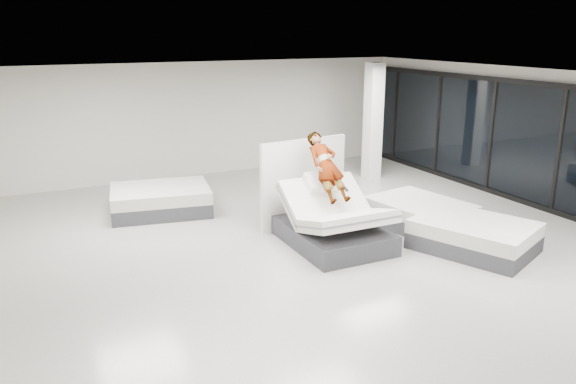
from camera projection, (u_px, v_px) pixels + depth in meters
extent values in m
plane|color=#B3B0A9|center=(328.00, 257.00, 10.36)|extent=(14.00, 14.00, 0.00)
plane|color=#27272A|center=(332.00, 81.00, 9.47)|extent=(14.00, 14.00, 0.00)
cube|color=silver|center=(206.00, 119.00, 15.95)|extent=(12.00, 0.04, 3.20)
cube|color=silver|center=(564.00, 144.00, 12.46)|extent=(0.04, 14.00, 3.20)
cube|color=#3A3A3F|center=(333.00, 235.00, 10.92)|extent=(1.66, 2.21, 0.38)
cube|color=white|center=(324.00, 200.00, 11.08)|extent=(1.66, 1.05, 0.82)
cube|color=slate|center=(324.00, 200.00, 11.08)|extent=(1.68, 0.95, 0.66)
cube|color=white|center=(347.00, 221.00, 10.36)|extent=(1.66, 1.14, 0.52)
cube|color=slate|center=(347.00, 221.00, 10.36)|extent=(1.68, 1.10, 0.32)
cube|color=silver|center=(321.00, 181.00, 11.12)|extent=(0.61, 0.45, 0.38)
imported|color=slate|center=(327.00, 177.00, 10.87)|extent=(0.59, 1.40, 1.41)
cube|color=black|center=(346.00, 189.00, 10.71)|extent=(0.05, 0.14, 0.08)
cube|color=silver|center=(304.00, 183.00, 11.82)|extent=(2.06, 0.32, 1.87)
cube|color=#3A3A3F|center=(419.00, 219.00, 11.96)|extent=(1.83, 2.24, 0.30)
cube|color=white|center=(420.00, 207.00, 11.88)|extent=(1.83, 2.24, 0.25)
cube|color=#3A3A3F|center=(473.00, 242.00, 10.66)|extent=(2.25, 2.53, 0.31)
cube|color=white|center=(475.00, 228.00, 10.58)|extent=(2.25, 2.53, 0.26)
cube|color=#3A3A3F|center=(161.00, 205.00, 12.86)|extent=(2.42, 1.98, 0.33)
cube|color=white|center=(160.00, 193.00, 12.78)|extent=(2.42, 1.98, 0.27)
cube|color=white|center=(373.00, 122.00, 15.49)|extent=(0.40, 0.40, 3.20)
cube|color=#212B37|center=(559.00, 151.00, 12.46)|extent=(0.06, 13.40, 2.80)
cube|color=black|center=(551.00, 210.00, 12.85)|extent=(0.12, 13.40, 0.12)
cube|color=black|center=(568.00, 87.00, 12.07)|extent=(0.12, 13.40, 0.12)
cube|color=black|center=(559.00, 151.00, 12.46)|extent=(0.09, 0.08, 2.80)
cube|color=black|center=(492.00, 136.00, 14.19)|extent=(0.09, 0.08, 2.80)
cube|color=black|center=(439.00, 125.00, 15.91)|extent=(0.09, 0.08, 2.80)
cube|color=black|center=(396.00, 115.00, 17.63)|extent=(0.09, 0.08, 2.80)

